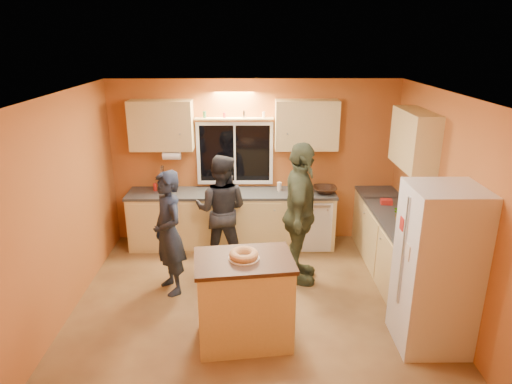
{
  "coord_description": "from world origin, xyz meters",
  "views": [
    {
      "loc": [
        -0.05,
        -5.02,
        3.2
      ],
      "look_at": [
        0.02,
        0.4,
        1.35
      ],
      "focal_mm": 32.0,
      "sensor_mm": 36.0,
      "label": 1
    }
  ],
  "objects_px": {
    "person_right": "(300,214)",
    "person_center": "(221,210)",
    "refrigerator": "(437,269)",
    "person_left": "(169,233)",
    "island": "(244,300)"
  },
  "relations": [
    {
      "from": "person_left",
      "to": "person_right",
      "type": "height_order",
      "value": "person_right"
    },
    {
      "from": "person_center",
      "to": "island",
      "type": "bearing_deg",
      "value": 111.56
    },
    {
      "from": "person_left",
      "to": "person_center",
      "type": "xyz_separation_m",
      "value": [
        0.62,
        0.82,
        -0.0
      ]
    },
    {
      "from": "island",
      "to": "person_left",
      "type": "xyz_separation_m",
      "value": [
        -0.98,
        1.06,
        0.31
      ]
    },
    {
      "from": "island",
      "to": "person_left",
      "type": "height_order",
      "value": "person_left"
    },
    {
      "from": "island",
      "to": "person_left",
      "type": "relative_size",
      "value": 0.68
    },
    {
      "from": "person_center",
      "to": "person_right",
      "type": "height_order",
      "value": "person_right"
    },
    {
      "from": "person_left",
      "to": "person_center",
      "type": "bearing_deg",
      "value": 111.77
    },
    {
      "from": "person_left",
      "to": "person_right",
      "type": "distance_m",
      "value": 1.72
    },
    {
      "from": "person_left",
      "to": "person_center",
      "type": "height_order",
      "value": "person_left"
    },
    {
      "from": "person_right",
      "to": "person_center",
      "type": "bearing_deg",
      "value": 69.71
    },
    {
      "from": "refrigerator",
      "to": "person_center",
      "type": "relative_size",
      "value": 1.1
    },
    {
      "from": "refrigerator",
      "to": "person_left",
      "type": "height_order",
      "value": "refrigerator"
    },
    {
      "from": "person_center",
      "to": "person_right",
      "type": "relative_size",
      "value": 0.84
    },
    {
      "from": "island",
      "to": "person_right",
      "type": "height_order",
      "value": "person_right"
    }
  ]
}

